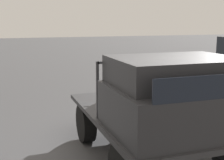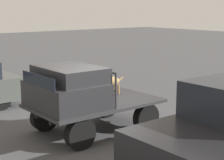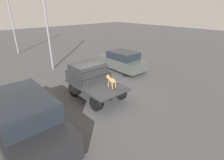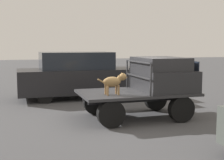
# 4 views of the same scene
# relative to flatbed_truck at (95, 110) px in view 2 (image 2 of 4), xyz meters

# --- Properties ---
(ground_plane) EXTENTS (80.00, 80.00, 0.00)m
(ground_plane) POSITION_rel_flatbed_truck_xyz_m (0.00, 0.00, -0.60)
(ground_plane) COLOR #474749
(flatbed_truck) EXTENTS (3.49, 2.08, 0.83)m
(flatbed_truck) POSITION_rel_flatbed_truck_xyz_m (0.00, 0.00, 0.00)
(flatbed_truck) COLOR black
(flatbed_truck) RESTS_ON ground
(truck_cab) EXTENTS (1.57, 1.96, 1.04)m
(truck_cab) POSITION_rel_flatbed_truck_xyz_m (0.87, 0.00, 0.73)
(truck_cab) COLOR #28282B
(truck_cab) RESTS_ON flatbed_truck
(truck_headboard) EXTENTS (0.04, 1.96, 0.93)m
(truck_headboard) POSITION_rel_flatbed_truck_xyz_m (0.05, 0.00, 0.85)
(truck_headboard) COLOR #2D2D30
(truck_headboard) RESTS_ON flatbed_truck
(dog) EXTENTS (0.91, 0.29, 0.65)m
(dog) POSITION_rel_flatbed_truck_xyz_m (-0.82, -0.39, 0.62)
(dog) COLOR #9E7547
(dog) RESTS_ON flatbed_truck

